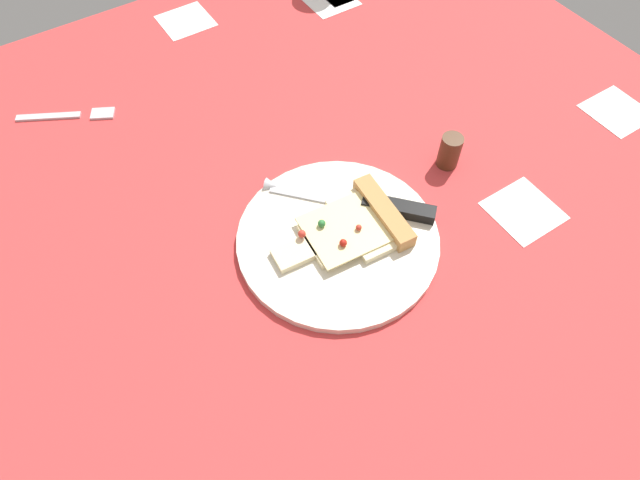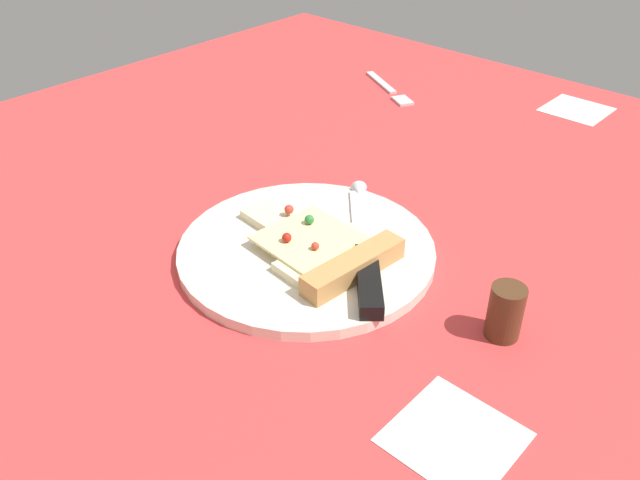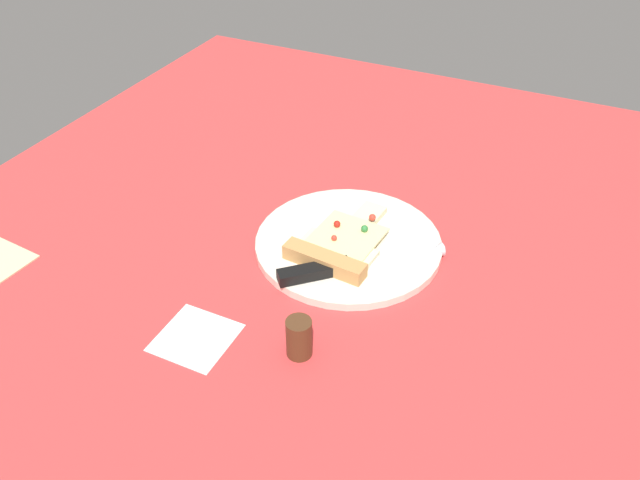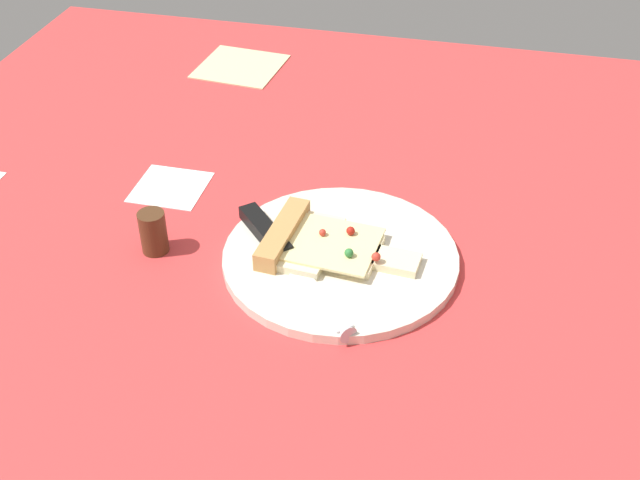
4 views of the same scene
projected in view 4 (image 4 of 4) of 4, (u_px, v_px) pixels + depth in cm
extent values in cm
cube|color=#D13838|center=(329.00, 281.00, 91.98)|extent=(131.25, 131.25, 3.00)
cube|color=white|center=(171.00, 188.00, 104.52)|extent=(9.00, 9.00, 0.20)
cylinder|color=silver|center=(340.00, 258.00, 91.99)|extent=(26.99, 26.99, 1.19)
cube|color=beige|center=(307.00, 243.00, 92.32)|extent=(6.95, 11.49, 1.00)
cube|color=beige|center=(353.00, 253.00, 90.94)|extent=(6.21, 7.67, 1.00)
cube|color=beige|center=(396.00, 261.00, 89.69)|extent=(5.50, 4.05, 1.00)
cube|color=#F2E099|center=(332.00, 244.00, 91.17)|extent=(10.77, 10.05, 0.30)
cube|color=tan|center=(283.00, 234.00, 92.70)|extent=(3.65, 12.18, 2.20)
sphere|color=red|center=(322.00, 232.00, 91.96)|extent=(0.82, 0.82, 0.82)
sphere|color=red|center=(377.00, 255.00, 88.49)|extent=(1.03, 1.03, 1.03)
sphere|color=#2D7A38|center=(349.00, 253.00, 88.79)|extent=(1.03, 1.03, 1.03)
sphere|color=#B21E14|center=(351.00, 231.00, 92.05)|extent=(1.00, 1.00, 1.00)
cube|color=silver|center=(315.00, 295.00, 85.73)|extent=(9.58, 10.20, 0.30)
cone|color=silver|center=(344.00, 329.00, 81.58)|extent=(2.83, 2.83, 2.00)
cube|color=black|center=(265.00, 231.00, 93.63)|extent=(8.38, 8.86, 1.60)
cylinder|color=#4C2D19|center=(153.00, 232.00, 92.46)|extent=(3.14, 3.14, 5.25)
cube|color=beige|center=(240.00, 66.00, 132.59)|extent=(14.09, 14.09, 0.40)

